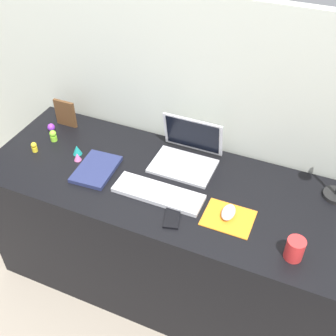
# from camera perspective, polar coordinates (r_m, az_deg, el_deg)

# --- Properties ---
(ground_plane) EXTENTS (6.00, 6.00, 0.00)m
(ground_plane) POSITION_cam_1_polar(r_m,az_deg,el_deg) (2.50, -0.32, -14.49)
(ground_plane) COLOR gray
(back_wall) EXTENTS (2.95, 0.05, 1.49)m
(back_wall) POSITION_cam_1_polar(r_m,az_deg,el_deg) (2.20, 3.46, 4.17)
(back_wall) COLOR beige
(back_wall) RESTS_ON ground_plane
(desk) EXTENTS (1.75, 0.66, 0.74)m
(desk) POSITION_cam_1_polar(r_m,az_deg,el_deg) (2.21, -0.35, -8.99)
(desk) COLOR black
(desk) RESTS_ON ground_plane
(laptop) EXTENTS (0.30, 0.25, 0.21)m
(laptop) POSITION_cam_1_polar(r_m,az_deg,el_deg) (2.03, 2.65, 2.20)
(laptop) COLOR silver
(laptop) RESTS_ON desk
(keyboard) EXTENTS (0.41, 0.13, 0.02)m
(keyboard) POSITION_cam_1_polar(r_m,az_deg,el_deg) (1.87, -1.34, -3.47)
(keyboard) COLOR silver
(keyboard) RESTS_ON desk
(mousepad) EXTENTS (0.21, 0.17, 0.00)m
(mousepad) POSITION_cam_1_polar(r_m,az_deg,el_deg) (1.80, 8.21, -6.75)
(mousepad) COLOR orange
(mousepad) RESTS_ON desk
(mouse) EXTENTS (0.06, 0.10, 0.03)m
(mouse) POSITION_cam_1_polar(r_m,az_deg,el_deg) (1.79, 8.23, -5.98)
(mouse) COLOR silver
(mouse) RESTS_ON mousepad
(cell_phone) EXTENTS (0.10, 0.14, 0.01)m
(cell_phone) POSITION_cam_1_polar(r_m,az_deg,el_deg) (1.78, 0.57, -6.66)
(cell_phone) COLOR black
(cell_phone) RESTS_ON desk
(notebook_pad) EXTENTS (0.19, 0.25, 0.02)m
(notebook_pad) POSITION_cam_1_polar(r_m,az_deg,el_deg) (2.02, -9.74, -0.16)
(notebook_pad) COLOR navy
(notebook_pad) RESTS_ON desk
(picture_frame) EXTENTS (0.12, 0.02, 0.15)m
(picture_frame) POSITION_cam_1_polar(r_m,az_deg,el_deg) (2.33, -13.80, 7.23)
(picture_frame) COLOR brown
(picture_frame) RESTS_ON desk
(coffee_mug) EXTENTS (0.07, 0.07, 0.09)m
(coffee_mug) POSITION_cam_1_polar(r_m,az_deg,el_deg) (1.69, 16.87, -10.51)
(coffee_mug) COLOR red
(coffee_mug) RESTS_ON desk
(toy_figurine_purple) EXTENTS (0.04, 0.04, 0.04)m
(toy_figurine_purple) POSITION_cam_1_polar(r_m,az_deg,el_deg) (2.33, -15.62, 5.35)
(toy_figurine_purple) COLOR purple
(toy_figurine_purple) RESTS_ON desk
(toy_figurine_teal) EXTENTS (0.05, 0.05, 0.05)m
(toy_figurine_teal) POSITION_cam_1_polar(r_m,az_deg,el_deg) (2.13, -12.28, 2.44)
(toy_figurine_teal) COLOR teal
(toy_figurine_teal) RESTS_ON desk
(toy_figurine_lime) EXTENTS (0.04, 0.04, 0.06)m
(toy_figurine_lime) POSITION_cam_1_polar(r_m,az_deg,el_deg) (2.25, -15.36, 4.28)
(toy_figurine_lime) COLOR #8CDB33
(toy_figurine_lime) RESTS_ON desk
(toy_figurine_yellow) EXTENTS (0.03, 0.03, 0.05)m
(toy_figurine_yellow) POSITION_cam_1_polar(r_m,az_deg,el_deg) (2.21, -17.75, 2.75)
(toy_figurine_yellow) COLOR yellow
(toy_figurine_yellow) RESTS_ON desk
(toy_figurine_pink) EXTENTS (0.04, 0.04, 0.04)m
(toy_figurine_pink) POSITION_cam_1_polar(r_m,az_deg,el_deg) (2.10, -12.23, 1.51)
(toy_figurine_pink) COLOR pink
(toy_figurine_pink) RESTS_ON desk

